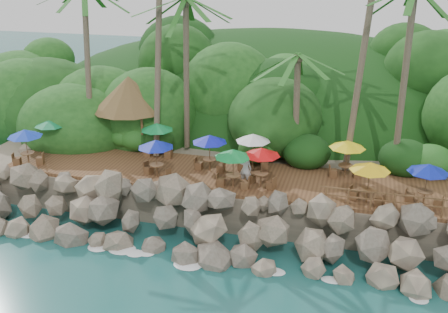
# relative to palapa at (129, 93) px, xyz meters

# --- Properties ---
(ground) EXTENTS (140.00, 140.00, 0.00)m
(ground) POSITION_rel_palapa_xyz_m (7.21, -9.31, -5.79)
(ground) COLOR #19514F
(ground) RESTS_ON ground
(land_base) EXTENTS (32.00, 25.20, 2.10)m
(land_base) POSITION_rel_palapa_xyz_m (7.21, 6.69, -4.74)
(land_base) COLOR gray
(land_base) RESTS_ON ground
(jungle_hill) EXTENTS (44.80, 28.00, 15.40)m
(jungle_hill) POSITION_rel_palapa_xyz_m (7.21, 14.19, -5.79)
(jungle_hill) COLOR #143811
(jungle_hill) RESTS_ON ground
(seawall) EXTENTS (29.00, 4.00, 2.30)m
(seawall) POSITION_rel_palapa_xyz_m (7.21, -7.31, -4.64)
(seawall) COLOR gray
(seawall) RESTS_ON ground
(terrace) EXTENTS (26.00, 5.00, 0.20)m
(terrace) POSITION_rel_palapa_xyz_m (7.21, -3.31, -3.59)
(terrace) COLOR brown
(terrace) RESTS_ON land_base
(jungle_foliage) EXTENTS (44.00, 16.00, 12.00)m
(jungle_foliage) POSITION_rel_palapa_xyz_m (7.21, 5.69, -5.79)
(jungle_foliage) COLOR #143811
(jungle_foliage) RESTS_ON ground
(foam_line) EXTENTS (25.20, 0.80, 0.06)m
(foam_line) POSITION_rel_palapa_xyz_m (7.21, -9.01, -5.76)
(foam_line) COLOR white
(foam_line) RESTS_ON ground
(palapa) EXTENTS (4.85, 4.85, 4.60)m
(palapa) POSITION_rel_palapa_xyz_m (0.00, 0.00, 0.00)
(palapa) COLOR brown
(palapa) RESTS_ON ground
(dining_clusters) EXTENTS (24.48, 5.23, 2.20)m
(dining_clusters) POSITION_rel_palapa_xyz_m (7.00, -3.58, -1.66)
(dining_clusters) COLOR brown
(dining_clusters) RESTS_ON terrace
(railing) EXTENTS (6.10, 0.10, 1.00)m
(railing) POSITION_rel_palapa_xyz_m (15.90, -5.66, -2.88)
(railing) COLOR brown
(railing) RESTS_ON terrace
(waiter) EXTENTS (0.74, 0.54, 1.86)m
(waiter) POSITION_rel_palapa_xyz_m (8.70, -4.34, -2.56)
(waiter) COLOR silver
(waiter) RESTS_ON terrace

